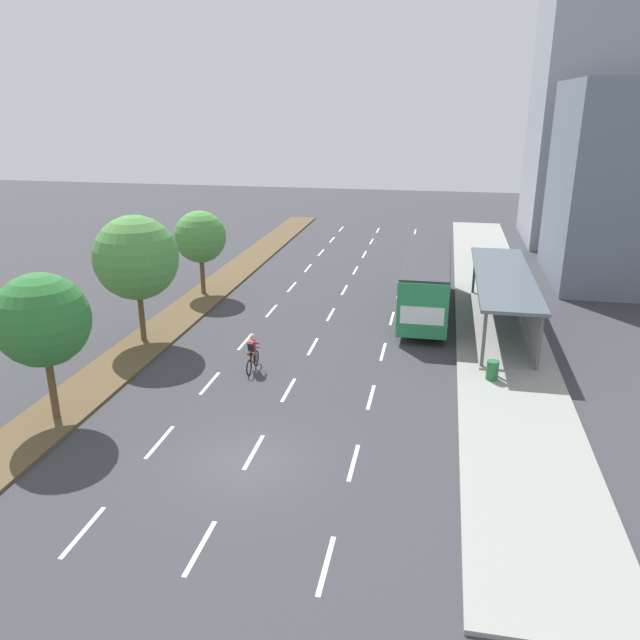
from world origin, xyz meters
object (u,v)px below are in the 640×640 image
Objects in this scene: bus at (427,277)px; median_tree_third at (200,237)px; median_tree_second at (136,258)px; median_tree_nearest at (42,320)px; cyclist at (252,354)px; bus_shelter at (507,296)px; trash_bin at (492,370)px.

median_tree_third reaches higher than bus.
median_tree_nearest is at bearing -86.78° from median_tree_second.
median_tree_nearest is (-5.99, -5.93, 3.24)m from cyclist.
bus is at bearing 49.92° from median_tree_nearest.
bus_shelter is 14.00m from cyclist.
median_tree_third is 19.95m from trash_bin.
bus is at bearing -3.39° from median_tree_third.
median_tree_third is at bearing 90.08° from median_tree_second.
bus is (-4.28, 2.14, 0.20)m from bus_shelter.
cyclist is at bearing -146.26° from bus_shelter.
bus is 13.91m from median_tree_third.
bus is at bearing 109.25° from trash_bin.
bus_shelter is 7.22m from trash_bin.
median_tree_second is (-13.79, -7.51, 2.28)m from bus.
median_tree_nearest is 18.14m from trash_bin.
median_tree_nearest is at bearing -88.35° from median_tree_third.
median_tree_nearest reaches higher than bus.
cyclist is 7.75m from median_tree_second.
median_tree_nearest reaches higher than cyclist.
median_tree_nearest is (-13.32, -15.83, 1.96)m from bus.
bus is 9.82m from trash_bin.
bus_shelter is at bearing 37.88° from median_tree_nearest.
cyclist is (-11.61, -7.75, -1.08)m from bus_shelter.
bus is 15.86m from median_tree_second.
median_tree_third is at bearing 149.58° from trash_bin.
median_tree_second reaches higher than trash_bin.
cyclist is at bearing -20.31° from median_tree_second.
bus is 13.28× the size of trash_bin.
bus reaches higher than trash_bin.
cyclist is 0.32× the size of median_tree_nearest.
median_tree_second is 1.22× the size of median_tree_third.
bus_shelter reaches higher than cyclist.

